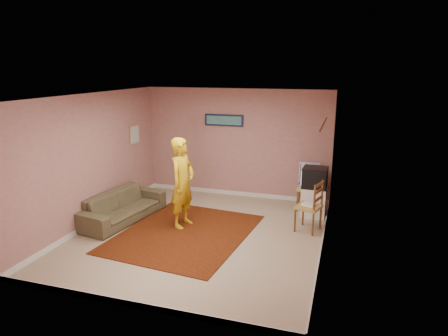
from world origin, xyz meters
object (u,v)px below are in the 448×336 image
(crt_tv, at_px, (315,177))
(chair_b, at_px, (309,201))
(chair_a, at_px, (308,183))
(person, at_px, (182,183))
(sofa, at_px, (122,206))
(tv_cabinet, at_px, (314,202))

(crt_tv, distance_m, chair_b, 0.86)
(chair_a, relative_size, person, 0.30)
(sofa, bearing_deg, chair_a, -54.67)
(tv_cabinet, height_order, chair_a, chair_a)
(chair_a, distance_m, chair_b, 1.20)
(tv_cabinet, height_order, crt_tv, crt_tv)
(tv_cabinet, bearing_deg, crt_tv, 177.51)
(chair_b, distance_m, person, 2.46)
(chair_a, bearing_deg, crt_tv, -66.52)
(chair_b, bearing_deg, crt_tv, -164.99)
(chair_a, bearing_deg, sofa, -154.39)
(tv_cabinet, bearing_deg, chair_a, 114.77)
(chair_b, relative_size, sofa, 0.27)
(crt_tv, relative_size, sofa, 0.26)
(sofa, bearing_deg, person, -77.61)
(tv_cabinet, xyz_separation_m, chair_a, (-0.17, 0.37, 0.29))
(chair_a, bearing_deg, chair_b, -84.06)
(crt_tv, relative_size, chair_b, 0.95)
(crt_tv, distance_m, chair_a, 0.47)
(tv_cabinet, distance_m, sofa, 4.00)
(crt_tv, distance_m, person, 2.76)
(crt_tv, distance_m, sofa, 4.04)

